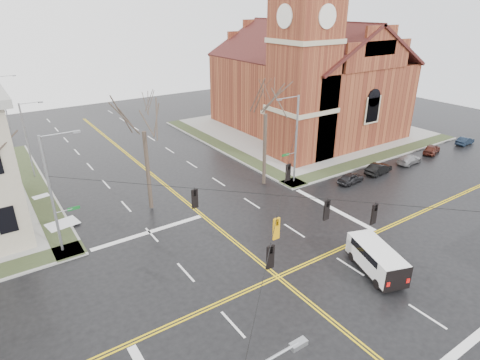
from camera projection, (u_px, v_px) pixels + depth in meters
ground at (278, 277)px, 27.47m from camera, size 120.00×120.00×0.00m
sidewalks at (278, 276)px, 27.44m from camera, size 80.00×80.00×0.17m
road_markings at (278, 277)px, 27.47m from camera, size 100.00×100.00×0.01m
church at (306, 73)px, 55.58m from camera, size 24.28×27.48×27.50m
signal_pole_ne at (295, 137)px, 40.01m from camera, size 2.75×0.22×9.00m
signal_pole_nw at (53, 192)px, 28.36m from camera, size 2.75×0.22×9.00m
span_wires at (282, 195)px, 24.97m from camera, size 23.02×23.02×0.03m
traffic_signals at (288, 210)px, 24.77m from camera, size 8.21×8.26×1.30m
streetlight_north_a at (28, 138)px, 41.39m from camera, size 2.30×0.20×8.00m
streetlight_north_b at (5, 102)px, 56.54m from camera, size 2.30×0.20×8.00m
cargo_van at (375, 256)px, 27.75m from camera, size 3.43×5.31×1.89m
parked_car_a at (351, 178)px, 41.66m from camera, size 3.37×1.61×1.11m
parked_car_b at (378, 169)px, 43.93m from camera, size 3.75×1.64×1.20m
parked_car_c at (409, 159)px, 46.78m from camera, size 3.70×1.75×1.04m
parked_car_d at (432, 149)px, 49.91m from camera, size 3.74×2.38×1.19m
parked_car_e at (465, 141)px, 53.11m from camera, size 3.24×1.28×1.05m
tree_nw_near at (143, 126)px, 33.43m from camera, size 4.00×4.00×10.78m
tree_ne at (266, 109)px, 38.36m from camera, size 4.00×4.00×10.94m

